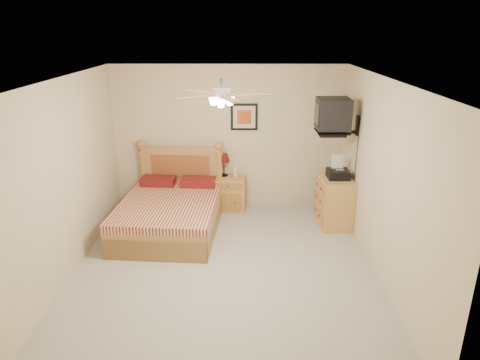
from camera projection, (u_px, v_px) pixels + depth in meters
name	position (u px, v px, depth m)	size (l,w,h in m)	color
floor	(225.00, 268.00, 5.78)	(4.50, 4.50, 0.00)	#A4A094
ceiling	(222.00, 80.00, 4.93)	(4.00, 4.50, 0.04)	white
wall_back	(229.00, 138.00, 7.47)	(4.00, 0.04, 2.50)	beige
wall_front	(211.00, 283.00, 3.24)	(4.00, 0.04, 2.50)	beige
wall_left	(64.00, 181.00, 5.36)	(0.04, 4.50, 2.50)	beige
wall_right	(383.00, 182.00, 5.34)	(0.04, 4.50, 2.50)	beige
bed	(169.00, 195.00, 6.62)	(1.47, 1.92, 1.25)	olive
nightstand	(229.00, 193.00, 7.56)	(0.56, 0.42, 0.60)	#C67A3B
table_lamp	(224.00, 165.00, 7.47)	(0.22, 0.22, 0.41)	#58110D
lotion_bottle	(235.00, 170.00, 7.45)	(0.09, 0.09, 0.23)	silver
framed_picture	(244.00, 117.00, 7.33)	(0.46, 0.04, 0.46)	black
dresser	(334.00, 201.00, 6.93)	(0.48, 0.69, 0.82)	#B08443
fax_machine	(339.00, 168.00, 6.70)	(0.33, 0.35, 0.35)	black
magazine_lower	(330.00, 173.00, 6.97)	(0.20, 0.27, 0.03)	#B3A78E
magazine_upper	(332.00, 171.00, 6.96)	(0.21, 0.28, 0.02)	gray
wall_tv	(343.00, 116.00, 6.42)	(0.56, 0.46, 0.58)	black
ceiling_fan	(221.00, 95.00, 4.79)	(1.14, 1.14, 0.28)	silver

